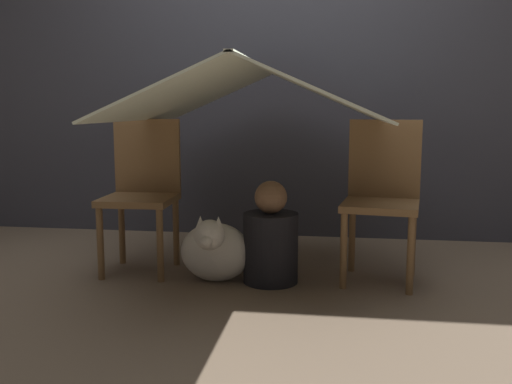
% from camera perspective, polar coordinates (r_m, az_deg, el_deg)
% --- Properties ---
extents(ground_plane, '(8.80, 8.80, 0.00)m').
position_cam_1_polar(ground_plane, '(2.96, -0.53, -9.50)').
color(ground_plane, '#7A6651').
extents(wall_back, '(7.00, 0.05, 2.50)m').
position_cam_1_polar(wall_back, '(4.07, 2.18, 13.19)').
color(wall_back, '#3D3D47').
rests_on(wall_back, ground_plane).
extents(chair_left, '(0.39, 0.39, 0.85)m').
position_cam_1_polar(chair_left, '(3.26, -11.29, 0.39)').
color(chair_left, brown).
rests_on(chair_left, ground_plane).
extents(chair_right, '(0.44, 0.44, 0.85)m').
position_cam_1_polar(chair_right, '(3.09, 12.49, -0.11)').
color(chair_right, brown).
rests_on(chair_right, ground_plane).
extents(sheet_canopy, '(1.31, 1.51, 0.30)m').
position_cam_1_polar(sheet_canopy, '(3.01, 0.00, 10.00)').
color(sheet_canopy, silver).
extents(person_front, '(0.29, 0.29, 0.54)m').
position_cam_1_polar(person_front, '(3.00, 1.48, -4.90)').
color(person_front, black).
rests_on(person_front, ground_plane).
extents(dog, '(0.38, 0.35, 0.38)m').
position_cam_1_polar(dog, '(3.01, -4.14, -5.77)').
color(dog, silver).
rests_on(dog, ground_plane).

